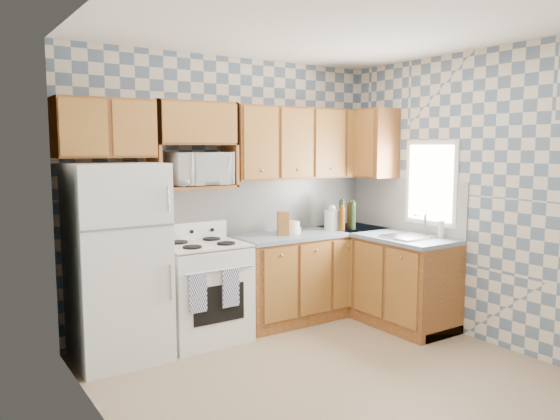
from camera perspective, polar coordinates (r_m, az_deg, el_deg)
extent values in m
plane|color=#907358|center=(4.59, 4.88, -16.68)|extent=(3.40, 3.40, 0.00)
cube|color=slate|center=(5.57, -5.28, 1.83)|extent=(3.40, 0.02, 2.70)
cube|color=slate|center=(5.46, 19.13, 1.39)|extent=(0.02, 3.20, 2.70)
cube|color=silver|center=(5.78, -1.72, 0.53)|extent=(2.60, 0.02, 0.56)
cube|color=silver|center=(5.98, 12.92, 0.57)|extent=(0.02, 1.60, 0.56)
cube|color=white|center=(4.84, -16.65, -5.27)|extent=(0.75, 0.70, 1.68)
cube|color=white|center=(5.23, -8.04, -8.55)|extent=(0.76, 0.65, 0.90)
cube|color=silver|center=(5.13, -8.12, -3.64)|extent=(0.76, 0.65, 0.02)
cube|color=white|center=(5.36, -9.41, -2.19)|extent=(0.76, 0.08, 0.17)
cube|color=navy|center=(4.81, -8.58, -8.57)|extent=(0.16, 0.02, 0.35)
cube|color=navy|center=(4.95, -5.18, -8.09)|extent=(0.16, 0.02, 0.35)
cube|color=#63310F|center=(5.91, 3.33, -6.83)|extent=(1.75, 0.60, 0.88)
cube|color=#63310F|center=(5.91, 10.78, -6.94)|extent=(0.60, 1.60, 0.88)
cube|color=slate|center=(5.82, 3.39, -2.42)|extent=(1.77, 0.63, 0.04)
cube|color=slate|center=(5.81, 10.84, -2.53)|extent=(0.63, 1.60, 0.04)
cube|color=#63310F|center=(5.86, 2.62, 6.98)|extent=(1.75, 0.33, 0.74)
cube|color=#63310F|center=(4.91, -17.90, 8.14)|extent=(0.82, 0.33, 0.50)
cube|color=#63310F|center=(6.16, 9.02, 6.88)|extent=(0.33, 0.70, 0.74)
cube|color=#63310F|center=(5.21, -8.98, 2.38)|extent=(0.80, 0.33, 0.03)
imported|color=white|center=(5.23, -8.51, 4.29)|extent=(0.57, 0.39, 0.31)
cube|color=#B7B7BC|center=(5.57, 13.40, -2.73)|extent=(0.48, 0.40, 0.03)
cube|color=white|center=(5.72, 15.49, 2.75)|extent=(0.02, 0.66, 0.86)
cylinder|color=black|center=(5.95, 6.50, -0.52)|extent=(0.07, 0.07, 0.32)
cylinder|color=black|center=(5.97, 7.60, -0.61)|extent=(0.07, 0.07, 0.29)
cylinder|color=#60310D|center=(6.08, 7.33, -0.58)|extent=(0.07, 0.07, 0.27)
cylinder|color=#60310D|center=(5.85, 6.47, -0.95)|extent=(0.07, 0.07, 0.25)
cube|color=brown|center=(5.52, 0.31, -1.42)|extent=(0.15, 0.15, 0.24)
cylinder|color=white|center=(5.92, 5.46, -1.05)|extent=(0.17, 0.17, 0.21)
cylinder|color=beige|center=(5.59, 16.50, -1.96)|extent=(0.06, 0.06, 0.17)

